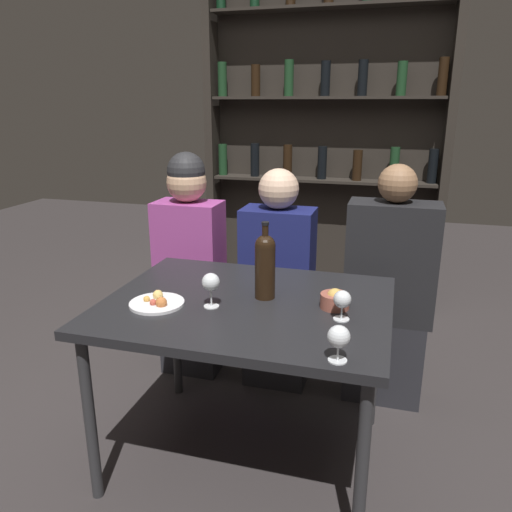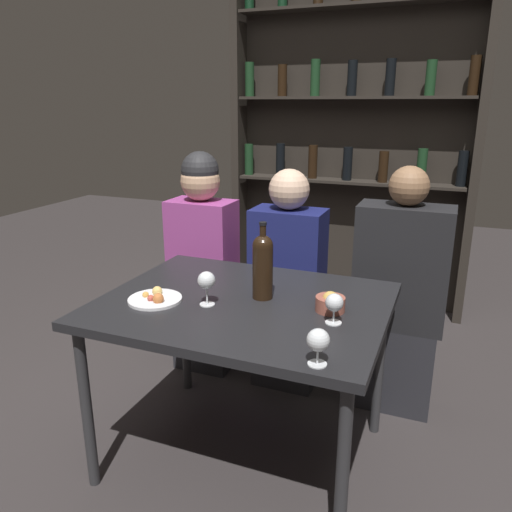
{
  "view_description": "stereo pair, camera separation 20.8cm",
  "coord_description": "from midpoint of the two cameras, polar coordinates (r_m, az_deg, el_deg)",
  "views": [
    {
      "loc": [
        0.54,
        -1.78,
        1.51
      ],
      "look_at": [
        0.0,
        0.13,
        0.89
      ],
      "focal_mm": 35.0,
      "sensor_mm": 36.0,
      "label": 1
    },
    {
      "loc": [
        0.74,
        -1.71,
        1.51
      ],
      "look_at": [
        0.0,
        0.13,
        0.89
      ],
      "focal_mm": 35.0,
      "sensor_mm": 36.0,
      "label": 2
    }
  ],
  "objects": [
    {
      "name": "wine_glass_0",
      "position": [
        1.54,
        11.03,
        -9.61
      ],
      "size": [
        0.07,
        0.07,
        0.12
      ],
      "color": "silver",
      "rests_on": "dining_table"
    },
    {
      "name": "ground_plane",
      "position": [
        2.39,
        1.39,
        -21.8
      ],
      "size": [
        10.0,
        10.0,
        0.0
      ],
      "primitive_type": "plane",
      "color": "#332D2D"
    },
    {
      "name": "seated_person_left",
      "position": [
        2.81,
        -3.97,
        -1.06
      ],
      "size": [
        0.36,
        0.22,
        1.26
      ],
      "color": "#26262B",
      "rests_on": "ground_plane"
    },
    {
      "name": "wine_rack_wall",
      "position": [
        3.78,
        12.32,
        12.76
      ],
      "size": [
        1.77,
        0.21,
        2.39
      ],
      "color": "#28231E",
      "rests_on": "ground_plane"
    },
    {
      "name": "seated_person_right",
      "position": [
        2.57,
        18.25,
        -4.95
      ],
      "size": [
        0.44,
        0.22,
        1.23
      ],
      "color": "#26262B",
      "rests_on": "ground_plane"
    },
    {
      "name": "wine_bottle",
      "position": [
        2.0,
        3.76,
        -0.96
      ],
      "size": [
        0.08,
        0.08,
        0.32
      ],
      "color": "black",
      "rests_on": "dining_table"
    },
    {
      "name": "wine_glass_1",
      "position": [
        1.83,
        12.2,
        -5.41
      ],
      "size": [
        0.07,
        0.07,
        0.11
      ],
      "color": "silver",
      "rests_on": "dining_table"
    },
    {
      "name": "food_plate_0",
      "position": [
        2.03,
        -8.58,
        -4.87
      ],
      "size": [
        0.22,
        0.22,
        0.05
      ],
      "color": "white",
      "rests_on": "dining_table"
    },
    {
      "name": "dining_table",
      "position": [
        2.04,
        1.52,
        -6.9
      ],
      "size": [
        1.14,
        0.9,
        0.74
      ],
      "color": "black",
      "rests_on": "ground_plane"
    },
    {
      "name": "snack_bowl",
      "position": [
        1.94,
        11.55,
        -5.32
      ],
      "size": [
        0.11,
        0.11,
        0.08
      ],
      "color": "#995142",
      "rests_on": "dining_table"
    },
    {
      "name": "wine_glass_2",
      "position": [
        1.94,
        -2.63,
        -2.97
      ],
      "size": [
        0.07,
        0.07,
        0.14
      ],
      "color": "silver",
      "rests_on": "dining_table"
    },
    {
      "name": "seated_person_center",
      "position": [
        2.66,
        5.84,
        -3.62
      ],
      "size": [
        0.37,
        0.22,
        1.19
      ],
      "color": "#26262B",
      "rests_on": "ground_plane"
    }
  ]
}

